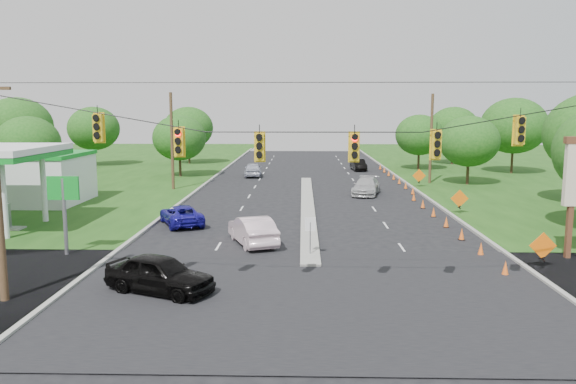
{
  "coord_description": "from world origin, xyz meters",
  "views": [
    {
      "loc": [
        -0.41,
        -21.74,
        7.42
      ],
      "look_at": [
        -1.22,
        9.66,
        2.8
      ],
      "focal_mm": 35.0,
      "sensor_mm": 36.0,
      "label": 1
    }
  ],
  "objects": [
    {
      "name": "tree_9",
      "position": [
        16.0,
        34.0,
        4.34
      ],
      "size": [
        5.88,
        5.88,
        6.86
      ],
      "color": "black",
      "rests_on": "ground"
    },
    {
      "name": "tree_11",
      "position": [
        20.0,
        55.0,
        4.96
      ],
      "size": [
        6.72,
        6.72,
        7.84
      ],
      "color": "black",
      "rests_on": "ground"
    },
    {
      "name": "signal_span",
      "position": [
        -0.05,
        -1.0,
        4.97
      ],
      "size": [
        25.6,
        0.32,
        9.0
      ],
      "color": "#422D1C",
      "rests_on": "ground"
    },
    {
      "name": "cross_street",
      "position": [
        0.0,
        0.0,
        0.0
      ],
      "size": [
        160.0,
        14.0,
        0.02
      ],
      "primitive_type": "cube",
      "color": "black",
      "rests_on": "ground"
    },
    {
      "name": "cone_1",
      "position": [
        8.76,
        6.5,
        0.35
      ],
      "size": [
        0.32,
        0.32,
        0.7
      ],
      "primitive_type": "cone",
      "color": "orange",
      "rests_on": "ground"
    },
    {
      "name": "cone_11",
      "position": [
        9.36,
        41.5,
        0.35
      ],
      "size": [
        0.32,
        0.32,
        0.7
      ],
      "primitive_type": "cone",
      "color": "orange",
      "rests_on": "ground"
    },
    {
      "name": "median",
      "position": [
        0.0,
        21.0,
        0.0
      ],
      "size": [
        1.0,
        34.0,
        0.18
      ],
      "primitive_type": "cube",
      "color": "gray",
      "rests_on": "ground"
    },
    {
      "name": "cone_9",
      "position": [
        9.36,
        34.5,
        0.35
      ],
      "size": [
        0.32,
        0.32,
        0.7
      ],
      "primitive_type": "cone",
      "color": "orange",
      "rests_on": "ground"
    },
    {
      "name": "work_sign_1",
      "position": [
        10.8,
        18.0,
        1.09
      ],
      "size": [
        1.27,
        0.58,
        1.37
      ],
      "color": "black",
      "rests_on": "ground"
    },
    {
      "name": "tree_2",
      "position": [
        -26.0,
        30.0,
        4.34
      ],
      "size": [
        5.88,
        5.88,
        6.86
      ],
      "color": "black",
      "rests_on": "ground"
    },
    {
      "name": "tree_5",
      "position": [
        -14.0,
        40.0,
        4.34
      ],
      "size": [
        5.88,
        5.88,
        6.86
      ],
      "color": "black",
      "rests_on": "ground"
    },
    {
      "name": "black_sedan",
      "position": [
        -6.21,
        0.21,
        0.79
      ],
      "size": [
        5.02,
        3.58,
        1.59
      ],
      "primitive_type": "imported",
      "rotation": [
        0.0,
        0.0,
        1.16
      ],
      "color": "black",
      "rests_on": "ground"
    },
    {
      "name": "cone_8",
      "position": [
        9.36,
        31.0,
        0.35
      ],
      "size": [
        0.32,
        0.32,
        0.7
      ],
      "primitive_type": "cone",
      "color": "orange",
      "rests_on": "ground"
    },
    {
      "name": "cone_12",
      "position": [
        9.36,
        45.0,
        0.35
      ],
      "size": [
        0.32,
        0.32,
        0.7
      ],
      "primitive_type": "cone",
      "color": "orange",
      "rests_on": "ground"
    },
    {
      "name": "curb_left",
      "position": [
        -10.1,
        30.0,
        0.0
      ],
      "size": [
        0.25,
        110.0,
        0.16
      ],
      "primitive_type": "cube",
      "color": "gray",
      "rests_on": "ground"
    },
    {
      "name": "blue_pickup",
      "position": [
        -8.25,
        13.83,
        0.65
      ],
      "size": [
        3.91,
        5.17,
        1.31
      ],
      "primitive_type": "imported",
      "rotation": [
        0.0,
        0.0,
        3.57
      ],
      "color": "#19128C",
      "rests_on": "ground"
    },
    {
      "name": "ground",
      "position": [
        0.0,
        0.0,
        0.0
      ],
      "size": [
        160.0,
        160.0,
        0.0
      ],
      "primitive_type": "plane",
      "color": "black",
      "rests_on": "ground"
    },
    {
      "name": "cone_5",
      "position": [
        8.76,
        20.5,
        0.35
      ],
      "size": [
        0.32,
        0.32,
        0.7
      ],
      "primitive_type": "cone",
      "color": "orange",
      "rests_on": "ground"
    },
    {
      "name": "cone_13",
      "position": [
        9.36,
        48.5,
        0.35
      ],
      "size": [
        0.32,
        0.32,
        0.7
      ],
      "primitive_type": "cone",
      "color": "orange",
      "rests_on": "ground"
    },
    {
      "name": "cone_4",
      "position": [
        8.76,
        17.0,
        0.35
      ],
      "size": [
        0.32,
        0.32,
        0.7
      ],
      "primitive_type": "cone",
      "color": "orange",
      "rests_on": "ground"
    },
    {
      "name": "dark_car_receding",
      "position": [
        6.49,
        47.28,
        0.7
      ],
      "size": [
        1.83,
        4.35,
        1.4
      ],
      "primitive_type": "imported",
      "rotation": [
        0.0,
        0.0,
        0.08
      ],
      "color": "black",
      "rests_on": "ground"
    },
    {
      "name": "cone_0",
      "position": [
        8.76,
        3.0,
        0.35
      ],
      "size": [
        0.32,
        0.32,
        0.7
      ],
      "primitive_type": "cone",
      "color": "orange",
      "rests_on": "ground"
    },
    {
      "name": "curb_right",
      "position": [
        10.1,
        30.0,
        0.0
      ],
      "size": [
        0.25,
        110.0,
        0.16
      ],
      "primitive_type": "cube",
      "color": "gray",
      "rests_on": "ground"
    },
    {
      "name": "work_sign_2",
      "position": [
        10.8,
        32.0,
        1.09
      ],
      "size": [
        1.27,
        0.58,
        1.37
      ],
      "color": "black",
      "rests_on": "ground"
    },
    {
      "name": "cone_10",
      "position": [
        9.36,
        38.0,
        0.35
      ],
      "size": [
        0.32,
        0.32,
        0.7
      ],
      "primitive_type": "cone",
      "color": "orange",
      "rests_on": "ground"
    },
    {
      "name": "tree_6",
      "position": [
        -16.0,
        55.0,
        4.96
      ],
      "size": [
        6.72,
        6.72,
        7.84
      ],
      "color": "black",
      "rests_on": "ground"
    },
    {
      "name": "white_sedan",
      "position": [
        -3.16,
        8.65,
        0.8
      ],
      "size": [
        3.3,
        5.14,
        1.6
      ],
      "primitive_type": "imported",
      "rotation": [
        0.0,
        0.0,
        3.5
      ],
      "color": "silver",
      "rests_on": "ground"
    },
    {
      "name": "tree_4",
      "position": [
        -28.0,
        52.0,
        4.96
      ],
      "size": [
        6.72,
        6.72,
        7.84
      ],
      "color": "black",
      "rests_on": "ground"
    },
    {
      "name": "tree_12",
      "position": [
        14.0,
        48.0,
        4.34
      ],
      "size": [
        5.88,
        5.88,
        6.86
      ],
      "color": "black",
      "rests_on": "ground"
    },
    {
      "name": "tree_10",
      "position": [
        24.0,
        44.0,
        5.58
      ],
      "size": [
        7.56,
        7.56,
        8.82
      ],
      "color": "black",
      "rests_on": "ground"
    },
    {
      "name": "silver_car_far",
      "position": [
        5.21,
        27.27,
        0.75
      ],
      "size": [
        3.24,
        5.5,
        1.5
      ],
      "primitive_type": "imported",
      "rotation": [
        0.0,
        0.0,
        -0.24
      ],
      "color": "#ACACAC",
      "rests_on": "ground"
    },
    {
      "name": "cone_3",
      "position": [
        8.76,
        13.5,
        0.35
      ],
      "size": [
        0.32,
        0.32,
        0.7
      ],
      "primitive_type": "cone",
      "color": "orange",
      "rests_on": "ground"
    },
    {
      "name": "work_sign_0",
      "position": [
        10.8,
        4.0,
        1.09
      ],
      "size": [
        1.27,
        0.58,
        1.37
      ],
      "color": "black",
      "rests_on": "ground"
    },
    {
      "name": "median_sign",
      "position": [
        0.0,
        6.0,
        1.46
      ],
      "size": [
        0.55,
        0.06,
        2.05
      ],
      "color": "gray",
      "rests_on": "ground"
    },
    {
      "name": "tree_3",
      "position": [
        -32.0,
        40.0,
        5.58
      ],
      "size": [
        7.56,
        7.56,
        8.82
      ],
      "color": "black",
      "rests_on": "ground"
    },
    {
      "name": "cone_7",
      "position": [
        9.36,
        27.5,
        0.35
      ],
      "size": [
        0.32,
        0.32,
        0.7
      ],
      "primitive_type": "cone",
      "color": "orange",
      "rests_on": "ground"
    },
    {
      "name": "utility_pole_far_left",
      "position": [
        -12.5,
        30.0,
        4.5
      ],
      "size": [
        0.28,
        0.28,
        9.0
      ],
      "primitive_type": "cylinder",
      "color": "#422D1C",
      "rests_on": "ground"
    },
    {
      "name": "silver_car_oncoming",
      "position": [
        -5.94,
        40.61,
        0.78
      ],
      "size": [
        2.16,
        4.72,
        1.57
      ],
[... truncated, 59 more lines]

